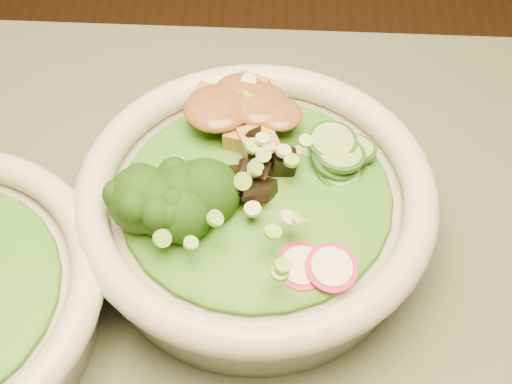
# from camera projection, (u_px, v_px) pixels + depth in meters

# --- Properties ---
(salad_bowl) EXTENTS (0.26, 0.26, 0.07)m
(salad_bowl) POSITION_uv_depth(u_px,v_px,m) (256.00, 208.00, 0.53)
(salad_bowl) COLOR beige
(salad_bowl) RESTS_ON dining_table
(lettuce_bed) EXTENTS (0.20, 0.20, 0.02)m
(lettuce_bed) POSITION_uv_depth(u_px,v_px,m) (256.00, 191.00, 0.52)
(lettuce_bed) COLOR #2E5F14
(lettuce_bed) RESTS_ON salad_bowl
(broccoli_florets) EXTENTS (0.08, 0.08, 0.04)m
(broccoli_florets) POSITION_uv_depth(u_px,v_px,m) (172.00, 199.00, 0.49)
(broccoli_florets) COLOR black
(broccoli_florets) RESTS_ON salad_bowl
(radish_slices) EXTENTS (0.11, 0.05, 0.02)m
(radish_slices) POSITION_uv_depth(u_px,v_px,m) (287.00, 260.00, 0.47)
(radish_slices) COLOR #A60C3E
(radish_slices) RESTS_ON salad_bowl
(cucumber_slices) EXTENTS (0.07, 0.07, 0.04)m
(cucumber_slices) POSITION_uv_depth(u_px,v_px,m) (341.00, 164.00, 0.52)
(cucumber_slices) COLOR #91C56D
(cucumber_slices) RESTS_ON salad_bowl
(mushroom_heap) EXTENTS (0.07, 0.07, 0.04)m
(mushroom_heap) POSITION_uv_depth(u_px,v_px,m) (251.00, 167.00, 0.51)
(mushroom_heap) COLOR black
(mushroom_heap) RESTS_ON salad_bowl
(tofu_cubes) EXTENTS (0.09, 0.07, 0.04)m
(tofu_cubes) POSITION_uv_depth(u_px,v_px,m) (236.00, 121.00, 0.54)
(tofu_cubes) COLOR olive
(tofu_cubes) RESTS_ON salad_bowl
(peanut_sauce) EXTENTS (0.07, 0.05, 0.02)m
(peanut_sauce) POSITION_uv_depth(u_px,v_px,m) (235.00, 109.00, 0.53)
(peanut_sauce) COLOR brown
(peanut_sauce) RESTS_ON tofu_cubes
(scallion_garnish) EXTENTS (0.19, 0.19, 0.02)m
(scallion_garnish) POSITION_uv_depth(u_px,v_px,m) (256.00, 170.00, 0.50)
(scallion_garnish) COLOR #76BB42
(scallion_garnish) RESTS_ON salad_bowl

